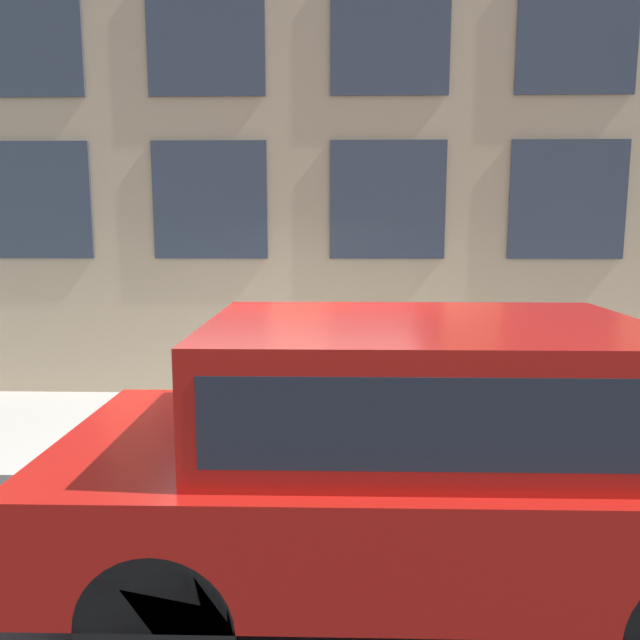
# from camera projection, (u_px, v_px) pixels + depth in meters

# --- Properties ---
(ground_plane) EXTENTS (80.00, 80.00, 0.00)m
(ground_plane) POSITION_uv_depth(u_px,v_px,m) (282.00, 492.00, 5.62)
(ground_plane) COLOR #2D2D30
(sidewalk) EXTENTS (2.83, 60.00, 0.14)m
(sidewalk) POSITION_uv_depth(u_px,v_px,m) (292.00, 433.00, 7.01)
(sidewalk) COLOR #9E9B93
(sidewalk) RESTS_ON ground_plane
(building_facade) EXTENTS (0.33, 40.00, 8.71)m
(building_facade) POSITION_uv_depth(u_px,v_px,m) (298.00, 68.00, 7.90)
(building_facade) COLOR tan
(building_facade) RESTS_ON ground_plane
(fire_hydrant) EXTENTS (0.37, 0.47, 0.72)m
(fire_hydrant) POSITION_uv_depth(u_px,v_px,m) (341.00, 423.00, 5.96)
(fire_hydrant) COLOR gold
(fire_hydrant) RESTS_ON sidewalk
(person) EXTENTS (0.34, 0.22, 1.40)m
(person) POSITION_uv_depth(u_px,v_px,m) (299.00, 370.00, 6.08)
(person) COLOR #726651
(person) RESTS_ON sidewalk
(parked_truck_red_near) EXTENTS (2.08, 4.32, 1.81)m
(parked_truck_red_near) POSITION_uv_depth(u_px,v_px,m) (414.00, 439.00, 3.95)
(parked_truck_red_near) COLOR black
(parked_truck_red_near) RESTS_ON ground_plane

